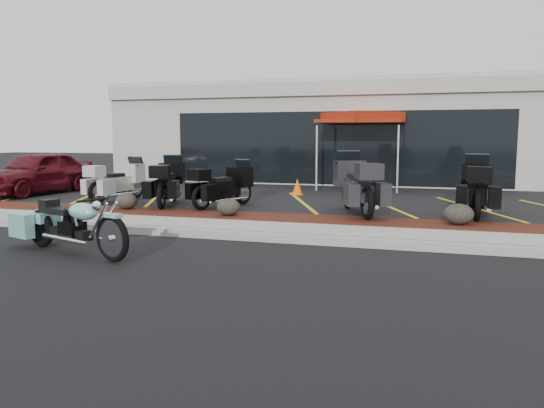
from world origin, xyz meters
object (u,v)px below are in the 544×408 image
(popup_canopy, at_px, (362,119))
(hero_cruiser, at_px, (112,231))
(traffic_cone, at_px, (297,187))
(touring_white, at_px, (136,178))
(parked_car, at_px, (37,172))

(popup_canopy, bearing_deg, hero_cruiser, -102.77)
(hero_cruiser, height_order, popup_canopy, popup_canopy)
(traffic_cone, height_order, popup_canopy, popup_canopy)
(touring_white, relative_size, parked_car, 0.53)
(touring_white, distance_m, traffic_cone, 4.79)
(hero_cruiser, height_order, parked_car, parked_car)
(touring_white, xyz_separation_m, parked_car, (-3.61, 0.29, 0.06))
(hero_cruiser, distance_m, touring_white, 7.30)
(parked_car, xyz_separation_m, traffic_cone, (7.80, 2.01, -0.42))
(traffic_cone, relative_size, popup_canopy, 0.17)
(touring_white, bearing_deg, popup_canopy, -39.57)
(hero_cruiser, height_order, touring_white, touring_white)
(traffic_cone, bearing_deg, hero_cruiser, -94.92)
(hero_cruiser, bearing_deg, touring_white, 137.55)
(touring_white, height_order, popup_canopy, popup_canopy)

